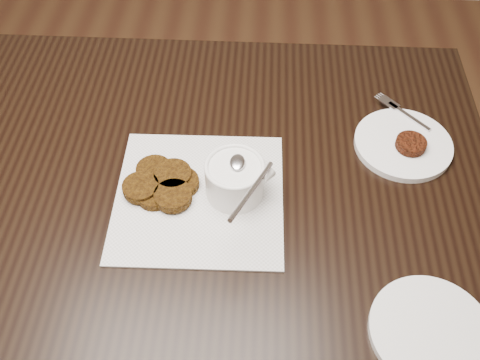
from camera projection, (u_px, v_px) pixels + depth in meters
The scene contains 6 objects.
table at pixel (166, 279), 1.29m from camera, with size 1.31×0.84×0.75m, color black.
napkin at pixel (199, 196), 0.97m from camera, with size 0.30×0.30×0.00m, color white.
sauce_ramekin at pixel (235, 166), 0.92m from camera, with size 0.14×0.14×0.14m, color white, non-canonical shape.
patty_cluster at pixel (164, 185), 0.97m from camera, with size 0.22×0.22×0.02m, color brown, non-canonical shape.
plate_with_patty at pixel (404, 142), 1.04m from camera, with size 0.19×0.19×0.03m, color white, non-canonical shape.
plate_empty at pixel (431, 332), 0.80m from camera, with size 0.18×0.18×0.01m, color white.
Camera 1 is at (0.22, -0.47, 1.52)m, focal length 40.67 mm.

